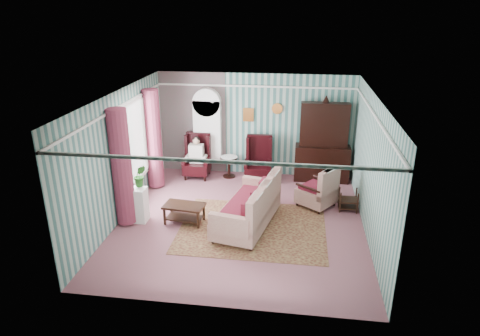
# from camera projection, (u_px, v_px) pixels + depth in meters

# --- Properties ---
(floor) EXTENTS (6.00, 6.00, 0.00)m
(floor) POSITION_uv_depth(u_px,v_px,m) (241.00, 221.00, 9.82)
(floor) COLOR #8C515C
(floor) RESTS_ON ground
(room_shell) EXTENTS (5.53, 6.02, 2.91)m
(room_shell) POSITION_uv_depth(u_px,v_px,m) (214.00, 134.00, 9.33)
(room_shell) COLOR #3D6F69
(room_shell) RESTS_ON ground
(bookcase) EXTENTS (0.80, 0.28, 2.24)m
(bookcase) POSITION_uv_depth(u_px,v_px,m) (208.00, 136.00, 12.21)
(bookcase) COLOR white
(bookcase) RESTS_ON floor
(dresser_hutch) EXTENTS (1.50, 0.56, 2.36)m
(dresser_hutch) POSITION_uv_depth(u_px,v_px,m) (323.00, 140.00, 11.66)
(dresser_hutch) COLOR black
(dresser_hutch) RESTS_ON floor
(wingback_left) EXTENTS (0.76, 0.80, 1.25)m
(wingback_left) POSITION_uv_depth(u_px,v_px,m) (197.00, 156.00, 12.06)
(wingback_left) COLOR black
(wingback_left) RESTS_ON floor
(wingback_right) EXTENTS (0.76, 0.80, 1.25)m
(wingback_right) POSITION_uv_depth(u_px,v_px,m) (258.00, 159.00, 11.84)
(wingback_right) COLOR black
(wingback_right) RESTS_ON floor
(seated_woman) EXTENTS (0.44, 0.40, 1.18)m
(seated_woman) POSITION_uv_depth(u_px,v_px,m) (197.00, 158.00, 12.07)
(seated_woman) COLOR beige
(seated_woman) RESTS_ON floor
(round_side_table) EXTENTS (0.50, 0.50, 0.60)m
(round_side_table) POSITION_uv_depth(u_px,v_px,m) (229.00, 167.00, 12.20)
(round_side_table) COLOR black
(round_side_table) RESTS_ON floor
(nest_table) EXTENTS (0.45, 0.38, 0.54)m
(nest_table) POSITION_uv_depth(u_px,v_px,m) (348.00, 200.00, 10.24)
(nest_table) COLOR black
(nest_table) RESTS_ON floor
(plant_stand) EXTENTS (0.55, 0.35, 0.80)m
(plant_stand) POSITION_uv_depth(u_px,v_px,m) (135.00, 205.00, 9.70)
(plant_stand) COLOR white
(plant_stand) RESTS_ON floor
(rug) EXTENTS (3.20, 2.60, 0.01)m
(rug) POSITION_uv_depth(u_px,v_px,m) (253.00, 228.00, 9.50)
(rug) COLOR #45171F
(rug) RESTS_ON floor
(sofa) EXTENTS (1.50, 2.39, 1.00)m
(sofa) POSITION_uv_depth(u_px,v_px,m) (247.00, 205.00, 9.45)
(sofa) COLOR beige
(sofa) RESTS_ON floor
(floral_armchair) EXTENTS (1.12, 1.15, 0.97)m
(floral_armchair) POSITION_uv_depth(u_px,v_px,m) (317.00, 188.00, 10.38)
(floral_armchair) COLOR #BCAD92
(floral_armchair) RESTS_ON floor
(coffee_table) EXTENTS (0.95, 0.60, 0.44)m
(coffee_table) POSITION_uv_depth(u_px,v_px,m) (184.00, 214.00, 9.68)
(coffee_table) COLOR black
(coffee_table) RESTS_ON floor
(potted_plant_a) EXTENTS (0.45, 0.40, 0.45)m
(potted_plant_a) POSITION_uv_depth(u_px,v_px,m) (127.00, 180.00, 9.43)
(potted_plant_a) COLOR #1A4B17
(potted_plant_a) RESTS_ON plant_stand
(potted_plant_b) EXTENTS (0.35, 0.32, 0.52)m
(potted_plant_b) POSITION_uv_depth(u_px,v_px,m) (140.00, 176.00, 9.58)
(potted_plant_b) COLOR #235019
(potted_plant_b) RESTS_ON plant_stand
(potted_plant_c) EXTENTS (0.24, 0.24, 0.42)m
(potted_plant_c) POSITION_uv_depth(u_px,v_px,m) (127.00, 179.00, 9.53)
(potted_plant_c) COLOR #215219
(potted_plant_c) RESTS_ON plant_stand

